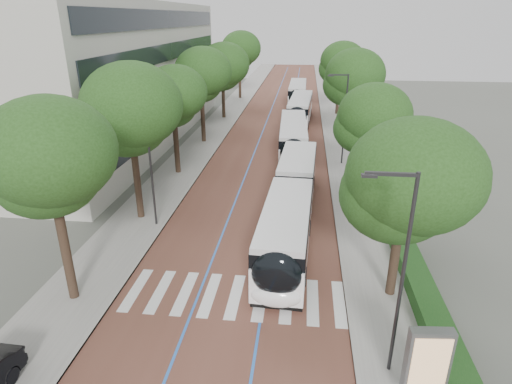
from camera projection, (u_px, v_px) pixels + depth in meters
The scene contains 21 objects.
ground at pixel (228, 309), 19.91m from camera, with size 160.00×160.00×0.00m, color #51544C.
road at pixel (280, 119), 56.67m from camera, with size 11.00×140.00×0.02m, color brown.
sidewalk_left at pixel (224, 118), 57.42m from camera, with size 4.00×140.00×0.12m, color gray.
sidewalk_right at pixel (337, 120), 55.88m from camera, with size 4.00×140.00×0.12m, color gray.
kerb_left at pixel (238, 118), 57.23m from camera, with size 0.20×140.00×0.14m, color gray.
kerb_right at pixel (322, 120), 56.07m from camera, with size 0.20×140.00×0.14m, color gray.
zebra_crossing at pixel (235, 296), 20.80m from camera, with size 10.55×3.60×0.01m.
lane_line_left at pixel (268, 119), 56.83m from camera, with size 0.12×126.00×0.01m, color blue.
lane_line_right at pixel (292, 119), 56.50m from camera, with size 0.12×126.00×0.01m, color blue.
office_building at pixel (90, 74), 44.99m from camera, with size 18.11×40.00×14.00m.
hedge at pixel (431, 314), 18.77m from camera, with size 1.20×14.00×0.80m, color #174116.
streetlight_near at pixel (399, 263), 14.64m from camera, with size 1.82×0.20×8.00m.
streetlight_far at pixel (343, 112), 37.61m from camera, with size 1.82×0.20×8.00m.
lamp_post_left at pixel (151, 166), 26.32m from camera, with size 0.14×0.14×8.00m, color #2A2A2D.
trees_left at pixel (201, 78), 43.66m from camera, with size 6.49×60.90×10.08m.
trees_right at pixel (356, 95), 37.65m from camera, with size 5.95×47.94×9.31m.
lead_bus at pixel (291, 206), 26.85m from camera, with size 3.33×18.49×3.20m.
bus_queued_0 at pixel (293, 139), 41.43m from camera, with size 2.92×12.47×3.20m.
bus_queued_1 at pixel (300, 110), 54.06m from camera, with size 3.13×12.51×3.20m.
bus_queued_2 at pixel (297, 94), 65.66m from camera, with size 2.59×12.41×3.20m.
ad_panel at pixel (427, 365), 14.44m from camera, with size 1.50×0.62×3.05m.
Camera 1 is at (3.14, -16.08, 12.62)m, focal length 30.00 mm.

